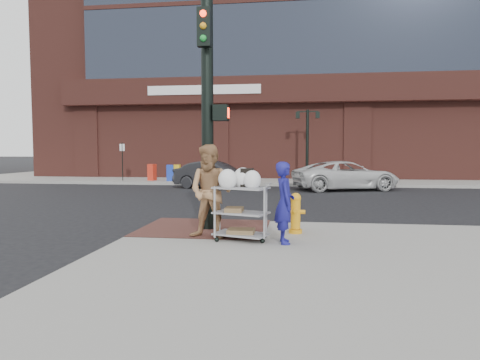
# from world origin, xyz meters

# --- Properties ---
(ground) EXTENTS (220.00, 220.00, 0.00)m
(ground) POSITION_xyz_m (0.00, 0.00, 0.00)
(ground) COLOR black
(ground) RESTS_ON ground
(sidewalk_far) EXTENTS (65.00, 36.00, 0.15)m
(sidewalk_far) POSITION_xyz_m (12.50, 32.00, 0.07)
(sidewalk_far) COLOR gray
(sidewalk_far) RESTS_ON ground
(brick_curb_ramp) EXTENTS (2.80, 2.40, 0.01)m
(brick_curb_ramp) POSITION_xyz_m (-0.60, 0.90, 0.16)
(brick_curb_ramp) COLOR #522E26
(brick_curb_ramp) RESTS_ON sidewalk_near
(bank_building) EXTENTS (42.00, 26.00, 28.00)m
(bank_building) POSITION_xyz_m (5.00, 31.00, 14.15)
(bank_building) COLOR brown
(bank_building) RESTS_ON sidewalk_far
(lamp_post) EXTENTS (1.32, 0.22, 4.00)m
(lamp_post) POSITION_xyz_m (2.00, 16.00, 2.62)
(lamp_post) COLOR black
(lamp_post) RESTS_ON sidewalk_far
(parking_sign) EXTENTS (0.05, 0.05, 2.20)m
(parking_sign) POSITION_xyz_m (-8.50, 15.00, 1.25)
(parking_sign) COLOR black
(parking_sign) RESTS_ON sidewalk_far
(traffic_signal_pole) EXTENTS (0.61, 0.51, 5.00)m
(traffic_signal_pole) POSITION_xyz_m (-0.48, 0.77, 2.83)
(traffic_signal_pole) COLOR black
(traffic_signal_pole) RESTS_ON sidewalk_near
(woman_blue) EXTENTS (0.46, 0.61, 1.53)m
(woman_blue) POSITION_xyz_m (1.22, -0.43, 0.92)
(woman_blue) COLOR navy
(woman_blue) RESTS_ON sidewalk_near
(pedestrian_tan) EXTENTS (1.00, 0.83, 1.86)m
(pedestrian_tan) POSITION_xyz_m (-0.23, -0.19, 1.08)
(pedestrian_tan) COLOR #A5774D
(pedestrian_tan) RESTS_ON sidewalk_near
(sedan_dark) EXTENTS (4.31, 2.38, 1.35)m
(sedan_dark) POSITION_xyz_m (-2.58, 12.35, 0.67)
(sedan_dark) COLOR black
(sedan_dark) RESTS_ON ground
(minivan_white) EXTENTS (5.44, 3.75, 1.38)m
(minivan_white) POSITION_xyz_m (3.75, 12.35, 0.69)
(minivan_white) COLOR silver
(minivan_white) RESTS_ON ground
(utility_cart) EXTENTS (1.13, 0.84, 1.40)m
(utility_cart) POSITION_xyz_m (0.38, -0.28, 0.78)
(utility_cart) COLOR gray
(utility_cart) RESTS_ON sidewalk_near
(fire_hydrant) EXTENTS (0.40, 0.28, 0.85)m
(fire_hydrant) POSITION_xyz_m (1.42, 0.58, 0.58)
(fire_hydrant) COLOR orange
(fire_hydrant) RESTS_ON sidewalk_near
(newsbox_red) EXTENTS (0.48, 0.46, 0.94)m
(newsbox_red) POSITION_xyz_m (-6.83, 15.25, 0.62)
(newsbox_red) COLOR red
(newsbox_red) RESTS_ON sidewalk_far
(newsbox_yellow) EXTENTS (0.40, 0.37, 0.92)m
(newsbox_yellow) POSITION_xyz_m (-5.34, 15.16, 0.61)
(newsbox_yellow) COLOR yellow
(newsbox_yellow) RESTS_ON sidewalk_far
(newsbox_blue) EXTENTS (0.39, 0.35, 0.92)m
(newsbox_blue) POSITION_xyz_m (-5.66, 15.02, 0.61)
(newsbox_blue) COLOR #1B38B4
(newsbox_blue) RESTS_ON sidewalk_far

